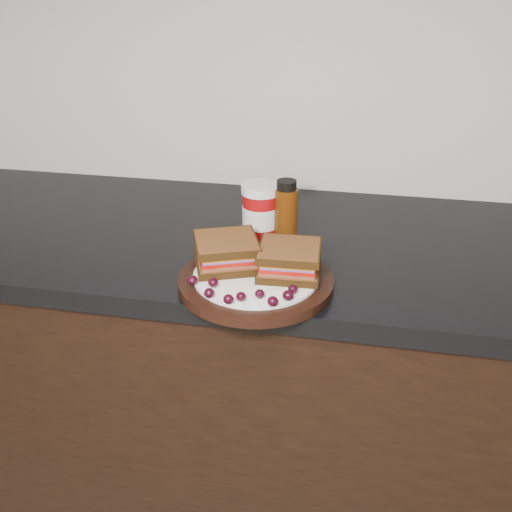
{
  "coord_description": "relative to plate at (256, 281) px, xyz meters",
  "views": [
    {
      "loc": [
        0.35,
        0.61,
        1.42
      ],
      "look_at": [
        0.18,
        1.49,
        0.96
      ],
      "focal_mm": 40.0,
      "sensor_mm": 36.0,
      "label": 1
    }
  ],
  "objects": [
    {
      "name": "grape_7",
      "position": [
        0.07,
        -0.08,
        0.02
      ],
      "size": [
        0.02,
        0.02,
        0.02
      ],
      "primitive_type": "ellipsoid",
      "color": "black",
      "rests_on": "plate"
    },
    {
      "name": "grape_4",
      "position": [
        -0.01,
        -0.09,
        0.02
      ],
      "size": [
        0.02,
        0.02,
        0.02
      ],
      "primitive_type": "ellipsoid",
      "color": "black",
      "rests_on": "plate"
    },
    {
      "name": "grape_2",
      "position": [
        -0.06,
        -0.09,
        0.02
      ],
      "size": [
        0.02,
        0.02,
        0.02
      ],
      "primitive_type": "ellipsoid",
      "color": "black",
      "rests_on": "plate"
    },
    {
      "name": "grape_10",
      "position": [
        0.08,
        0.01,
        0.02
      ],
      "size": [
        0.02,
        0.02,
        0.02
      ],
      "primitive_type": "ellipsoid",
      "color": "black",
      "rests_on": "plate"
    },
    {
      "name": "grape_11",
      "position": [
        0.06,
        0.02,
        0.02
      ],
      "size": [
        0.02,
        0.02,
        0.02
      ],
      "primitive_type": "ellipsoid",
      "color": "black",
      "rests_on": "plate"
    },
    {
      "name": "grape_8",
      "position": [
        0.07,
        -0.05,
        0.02
      ],
      "size": [
        0.02,
        0.02,
        0.02
      ],
      "primitive_type": "ellipsoid",
      "color": "black",
      "rests_on": "plate"
    },
    {
      "name": "grape_13",
      "position": [
        -0.07,
        0.05,
        0.02
      ],
      "size": [
        0.02,
        0.02,
        0.02
      ],
      "primitive_type": "ellipsoid",
      "color": "black",
      "rests_on": "plate"
    },
    {
      "name": "grape_5",
      "position": [
        0.02,
        -0.08,
        0.02
      ],
      "size": [
        0.02,
        0.02,
        0.02
      ],
      "primitive_type": "ellipsoid",
      "color": "black",
      "rests_on": "plate"
    },
    {
      "name": "sandwich_right",
      "position": [
        0.06,
        0.02,
        0.04
      ],
      "size": [
        0.12,
        0.12,
        0.05
      ],
      "primitive_type": null,
      "rotation": [
        0.0,
        0.0,
        0.05
      ],
      "color": "brown",
      "rests_on": "plate"
    },
    {
      "name": "grape_0",
      "position": [
        -0.1,
        -0.06,
        0.02
      ],
      "size": [
        0.02,
        0.02,
        0.02
      ],
      "primitive_type": "ellipsoid",
      "color": "black",
      "rests_on": "plate"
    },
    {
      "name": "grape_17",
      "position": [
        -0.06,
        0.02,
        0.02
      ],
      "size": [
        0.02,
        0.02,
        0.02
      ],
      "primitive_type": "ellipsoid",
      "color": "black",
      "rests_on": "plate"
    },
    {
      "name": "grape_12",
      "position": [
        0.06,
        0.04,
        0.02
      ],
      "size": [
        0.02,
        0.02,
        0.02
      ],
      "primitive_type": "ellipsoid",
      "color": "black",
      "rests_on": "plate"
    },
    {
      "name": "grape_18",
      "position": [
        -0.09,
        0.0,
        0.02
      ],
      "size": [
        0.02,
        0.02,
        0.02
      ],
      "primitive_type": "ellipsoid",
      "color": "black",
      "rests_on": "plate"
    },
    {
      "name": "grape_15",
      "position": [
        -0.07,
        -0.0,
        0.02
      ],
      "size": [
        0.02,
        0.02,
        0.02
      ],
      "primitive_type": "ellipsoid",
      "color": "black",
      "rests_on": "plate"
    },
    {
      "name": "oil_bottle",
      "position": [
        0.02,
        0.19,
        0.06
      ],
      "size": [
        0.05,
        0.05,
        0.13
      ],
      "primitive_type": "cylinder",
      "rotation": [
        0.0,
        0.0,
        0.14
      ],
      "color": "#4B2207",
      "rests_on": "countertop"
    },
    {
      "name": "grape_9",
      "position": [
        0.06,
        -0.02,
        0.02
      ],
      "size": [
        0.02,
        0.02,
        0.02
      ],
      "primitive_type": "ellipsoid",
      "color": "black",
      "rests_on": "plate"
    },
    {
      "name": "base_cabinets",
      "position": [
        -0.18,
        0.21,
        -0.48
      ],
      "size": [
        3.96,
        0.58,
        0.86
      ],
      "primitive_type": "cube",
      "color": "black",
      "rests_on": "ground_plane"
    },
    {
      "name": "countertop",
      "position": [
        -0.18,
        0.21,
        -0.03
      ],
      "size": [
        3.98,
        0.6,
        0.04
      ],
      "primitive_type": "cube",
      "color": "black",
      "rests_on": "base_cabinets"
    },
    {
      "name": "plate",
      "position": [
        0.0,
        0.0,
        0.0
      ],
      "size": [
        0.28,
        0.28,
        0.02
      ],
      "primitive_type": "cylinder",
      "color": "black",
      "rests_on": "countertop"
    },
    {
      "name": "grape_16",
      "position": [
        -0.06,
        0.05,
        0.02
      ],
      "size": [
        0.02,
        0.02,
        0.02
      ],
      "primitive_type": "ellipsoid",
      "color": "black",
      "rests_on": "plate"
    },
    {
      "name": "condiment_jar",
      "position": [
        -0.03,
        0.2,
        0.05
      ],
      "size": [
        0.08,
        0.08,
        0.12
      ],
      "primitive_type": "cylinder",
      "rotation": [
        0.0,
        0.0,
        0.0
      ],
      "color": "maroon",
      "rests_on": "countertop"
    },
    {
      "name": "sandwich_left",
      "position": [
        -0.06,
        0.02,
        0.04
      ],
      "size": [
        0.15,
        0.15,
        0.05
      ],
      "primitive_type": null,
      "rotation": [
        0.0,
        0.0,
        0.37
      ],
      "color": "brown",
      "rests_on": "plate"
    },
    {
      "name": "grape_1",
      "position": [
        -0.06,
        -0.06,
        0.02
      ],
      "size": [
        0.02,
        0.02,
        0.02
      ],
      "primitive_type": "ellipsoid",
      "color": "black",
      "rests_on": "plate"
    },
    {
      "name": "grape_14",
      "position": [
        -0.08,
        0.01,
        0.02
      ],
      "size": [
        0.02,
        0.02,
        0.02
      ],
      "primitive_type": "ellipsoid",
      "color": "black",
      "rests_on": "plate"
    },
    {
      "name": "grape_6",
      "position": [
        0.05,
        -0.1,
        0.02
      ],
      "size": [
        0.02,
        0.02,
        0.02
      ],
      "primitive_type": "ellipsoid",
      "color": "black",
      "rests_on": "plate"
    },
    {
      "name": "grape_3",
      "position": [
        -0.03,
        -0.11,
        0.02
      ],
      "size": [
        0.02,
        0.02,
        0.02
      ],
      "primitive_type": "ellipsoid",
      "color": "black",
      "rests_on": "plate"
    }
  ]
}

